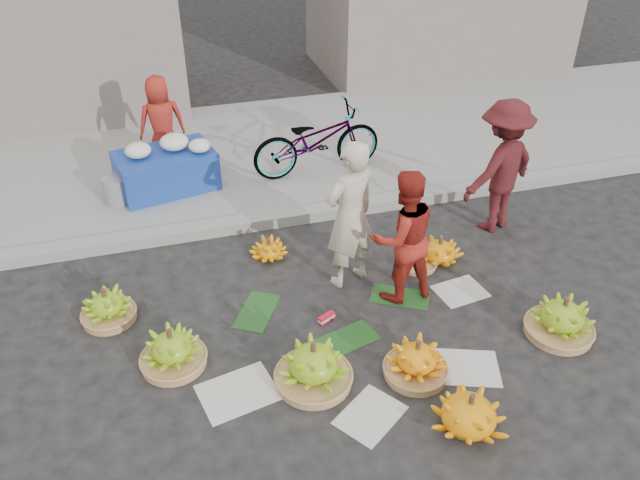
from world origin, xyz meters
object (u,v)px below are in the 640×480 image
object	(u,v)px
vendor_cream	(350,215)
bicycle	(317,140)
banana_bunch_0	(172,350)
flower_table	(166,168)
banana_bunch_4	(562,318)

from	to	relation	value
vendor_cream	bicycle	bearing A→B (deg)	-117.98
banana_bunch_0	vendor_cream	distance (m)	2.34
vendor_cream	flower_table	bearing A→B (deg)	-75.29
banana_bunch_4	flower_table	xyz separation A→B (m)	(-3.64, 4.09, 0.23)
banana_bunch_0	vendor_cream	world-z (taller)	vendor_cream
banana_bunch_0	banana_bunch_4	distance (m)	3.95
flower_table	bicycle	xyz separation A→B (m)	(2.16, -0.10, 0.19)
banana_bunch_4	flower_table	bearing A→B (deg)	131.71
banana_bunch_0	banana_bunch_4	bearing A→B (deg)	-9.68
vendor_cream	bicycle	size ratio (longest dim) A/B	0.91
vendor_cream	banana_bunch_0	bearing A→B (deg)	1.23
vendor_cream	flower_table	world-z (taller)	vendor_cream
banana_bunch_0	flower_table	world-z (taller)	flower_table
flower_table	banana_bunch_4	bearing A→B (deg)	-60.79
banana_bunch_0	bicycle	distance (m)	4.13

